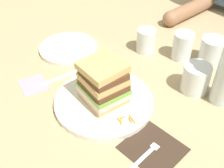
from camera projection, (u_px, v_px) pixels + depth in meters
name	position (u px, v px, depth m)	size (l,w,h in m)	color
ground_plane	(108.00, 103.00, 0.82)	(3.00, 3.00, 0.00)	tan
main_plate	(104.00, 101.00, 0.81)	(0.28, 0.28, 0.02)	white
sandwich	(103.00, 83.00, 0.77)	(0.13, 0.12, 0.12)	tan
carrot_shred_0	(93.00, 79.00, 0.87)	(0.00, 0.00, 0.02)	orange
carrot_shred_1	(92.00, 84.00, 0.85)	(0.00, 0.00, 0.03)	orange
carrot_shred_2	(87.00, 86.00, 0.85)	(0.00, 0.00, 0.02)	orange
carrot_shred_3	(87.00, 81.00, 0.86)	(0.00, 0.00, 0.02)	orange
carrot_shred_4	(83.00, 80.00, 0.87)	(0.00, 0.00, 0.03)	orange
carrot_shred_5	(81.00, 79.00, 0.87)	(0.00, 0.00, 0.02)	orange
carrot_shred_6	(82.00, 82.00, 0.86)	(0.00, 0.00, 0.03)	orange
carrot_shred_7	(81.00, 81.00, 0.86)	(0.00, 0.00, 0.03)	orange
carrot_shred_8	(130.00, 120.00, 0.74)	(0.00, 0.00, 0.02)	orange
carrot_shred_9	(132.00, 119.00, 0.75)	(0.00, 0.00, 0.03)	orange
carrot_shred_10	(121.00, 118.00, 0.75)	(0.00, 0.00, 0.02)	orange
carrot_shred_11	(119.00, 121.00, 0.74)	(0.00, 0.00, 0.02)	orange
carrot_shred_12	(121.00, 122.00, 0.74)	(0.00, 0.00, 0.02)	orange
napkin_dark	(153.00, 148.00, 0.70)	(0.13, 0.13, 0.00)	#38281E
fork	(147.00, 153.00, 0.68)	(0.03, 0.17, 0.00)	silver
knife	(68.00, 74.00, 0.91)	(0.04, 0.20, 0.00)	silver
juice_glass	(196.00, 79.00, 0.84)	(0.08, 0.08, 0.09)	white
empty_tumbler_0	(212.00, 51.00, 0.94)	(0.08, 0.08, 0.09)	silver
empty_tumbler_1	(183.00, 46.00, 0.96)	(0.07, 0.07, 0.09)	silver
empty_tumbler_2	(146.00, 40.00, 1.00)	(0.07, 0.07, 0.08)	silver
side_plate	(68.00, 48.00, 1.02)	(0.20, 0.20, 0.01)	white
napkin_pink	(34.00, 85.00, 0.88)	(0.09, 0.08, 0.00)	pink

